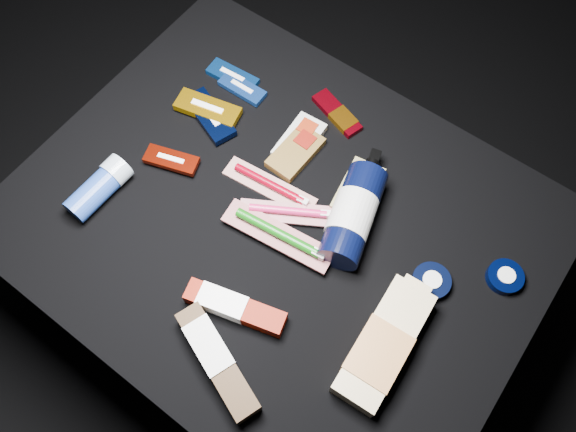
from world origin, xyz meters
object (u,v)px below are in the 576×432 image
Objects in this scene: lotion_bottle at (353,215)px; deodorant_stick at (100,187)px; toothpaste_carton_red at (231,306)px; bodywash_bottle at (383,346)px.

lotion_bottle reaches higher than deodorant_stick.
deodorant_stick is 0.73× the size of toothpaste_carton_red.
toothpaste_carton_red is at bearing -162.83° from bodywash_bottle.
lotion_bottle reaches higher than toothpaste_carton_red.
bodywash_bottle is 0.60m from deodorant_stick.
bodywash_bottle is at bearing -59.68° from lotion_bottle.
lotion_bottle is 0.28m from toothpaste_carton_red.
toothpaste_carton_red is (0.35, -0.03, -0.01)m from deodorant_stick.
bodywash_bottle is 1.79× the size of deodorant_stick.
lotion_bottle is 1.04× the size of bodywash_bottle.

